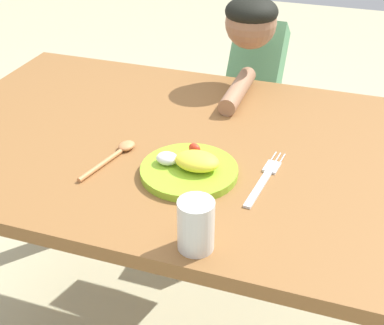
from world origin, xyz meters
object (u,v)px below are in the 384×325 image
spoon (117,153)px  drinking_cup (196,225)px  person (253,122)px  plate (190,168)px  fork (264,179)px

spoon → drinking_cup: size_ratio=1.89×
drinking_cup → person: 0.95m
plate → fork: size_ratio=0.93×
fork → drinking_cup: 0.28m
fork → person: bearing=20.6°
spoon → drinking_cup: bearing=-118.4°
plate → drinking_cup: drinking_cup is taller
person → plate: bearing=89.9°
fork → spoon: size_ratio=1.21×
fork → drinking_cup: bearing=170.3°
fork → spoon: spoon is taller
person → drinking_cup: bearing=95.7°
plate → spoon: plate is taller
plate → person: 0.71m
plate → spoon: (-0.19, 0.02, -0.01)m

